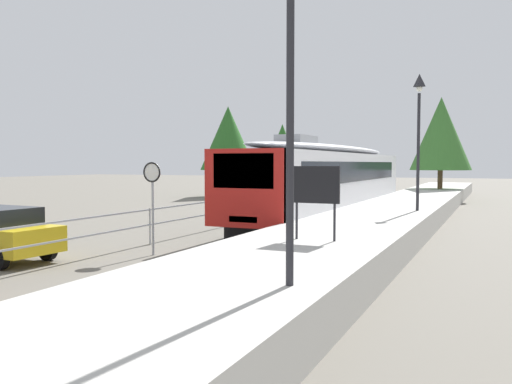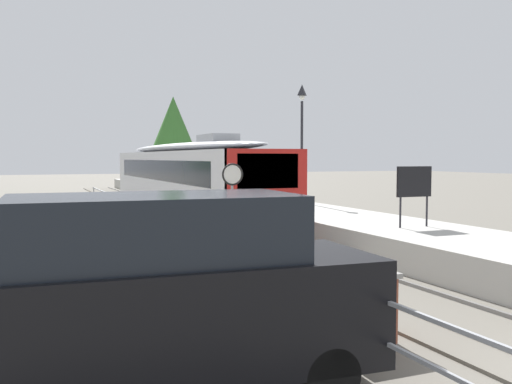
{
  "view_description": "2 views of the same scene",
  "coord_description": "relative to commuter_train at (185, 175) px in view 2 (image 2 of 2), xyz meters",
  "views": [
    {
      "loc": [
        7.4,
        -2.9,
        2.77
      ],
      "look_at": [
        0.0,
        13.43,
        1.8
      ],
      "focal_mm": 37.48,
      "sensor_mm": 36.0,
      "label": 1
    },
    {
      "loc": [
        -7.42,
        -4.26,
        2.96
      ],
      "look_at": [
        0.0,
        13.43,
        1.8
      ],
      "focal_mm": 40.14,
      "sensor_mm": 36.0,
      "label": 2
    }
  ],
  "objects": [
    {
      "name": "track_rails",
      "position": [
        0.0,
        -0.26,
        -2.11
      ],
      "size": [
        3.2,
        60.0,
        0.14
      ],
      "color": "#6B665B",
      "rests_on": "ground"
    },
    {
      "name": "brick_utility_cabinet",
      "position": [
        -2.44,
        -18.71,
        -1.57
      ],
      "size": [
        1.21,
        0.99,
        1.13
      ],
      "color": "brown",
      "rests_on": "ground"
    },
    {
      "name": "platform_notice_board",
      "position": [
        3.39,
        -12.8,
        0.04
      ],
      "size": [
        1.2,
        0.08,
        1.8
      ],
      "color": "#232328",
      "rests_on": "station_platform"
    },
    {
      "name": "carpark_fence",
      "position": [
        -3.3,
        -10.26,
        -1.24
      ],
      "size": [
        0.06,
        36.06,
        1.25
      ],
      "color": "#9EA0A5",
      "rests_on": "ground"
    },
    {
      "name": "parked_hatchback_yellow",
      "position": [
        -5.54,
        -14.57,
        -1.36
      ],
      "size": [
        4.09,
        1.97,
        1.53
      ],
      "color": "gold",
      "rests_on": "ground"
    },
    {
      "name": "parked_van_black",
      "position": [
        -5.68,
        -19.77,
        -0.85
      ],
      "size": [
        4.99,
        2.19,
        2.51
      ],
      "color": "black",
      "rests_on": "ground"
    },
    {
      "name": "station_platform",
      "position": [
        3.25,
        -0.26,
        -1.7
      ],
      "size": [
        3.9,
        60.0,
        0.9
      ],
      "primitive_type": "cube",
      "color": "#B7B5AD",
      "rests_on": "ground"
    },
    {
      "name": "ground_plane",
      "position": [
        -3.0,
        -0.26,
        -2.15
      ],
      "size": [
        160.0,
        160.0,
        0.0
      ],
      "primitive_type": "plane",
      "color": "#6B665B"
    },
    {
      "name": "tree_behind_station_far",
      "position": [
        3.57,
        15.82,
        2.76
      ],
      "size": [
        4.34,
        4.34,
        7.56
      ],
      "color": "brown",
      "rests_on": "ground"
    },
    {
      "name": "commuter_train",
      "position": [
        0.0,
        0.0,
        0.0
      ],
      "size": [
        2.82,
        19.87,
        3.74
      ],
      "color": "silver",
      "rests_on": "track_rails"
    },
    {
      "name": "platform_lamp_mid_platform",
      "position": [
        4.54,
        -3.38,
        2.48
      ],
      "size": [
        0.34,
        0.34,
        5.35
      ],
      "color": "#232328",
      "rests_on": "station_platform"
    },
    {
      "name": "speed_limit_sign",
      "position": [
        -2.0,
        -11.93,
        -0.02
      ],
      "size": [
        0.61,
        0.1,
        2.81
      ],
      "color": "#9EA0A5",
      "rests_on": "ground"
    }
  ]
}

